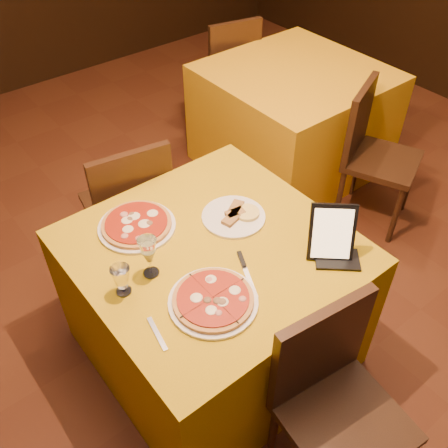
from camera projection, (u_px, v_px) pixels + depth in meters
floor at (269, 328)px, 2.71m from camera, size 6.00×7.00×0.01m
main_table at (213, 301)px, 2.37m from camera, size 1.10×1.10×0.75m
side_table at (292, 120)px, 3.58m from camera, size 1.10×1.10×0.75m
chair_main_near at (345, 421)px, 1.85m from camera, size 0.45×0.45×0.91m
chair_main_far at (126, 204)px, 2.77m from camera, size 0.44×0.44×0.91m
chair_side_near at (383, 160)px, 3.08m from camera, size 0.49×0.49×0.91m
chair_side_far at (224, 71)px, 3.98m from camera, size 0.45×0.45×0.91m
pizza_near at (213, 300)px, 1.88m from camera, size 0.34×0.34×0.03m
pizza_far at (137, 225)px, 2.18m from camera, size 0.34×0.34×0.03m
cutlet_dish at (233, 216)px, 2.23m from camera, size 0.29×0.29×0.03m
wine_glass at (149, 257)px, 1.93m from camera, size 0.09×0.09×0.19m
water_glass at (122, 280)px, 1.88m from camera, size 0.08×0.08×0.13m
tablet at (332, 232)px, 2.00m from camera, size 0.20×0.20×0.23m
knife at (247, 275)px, 1.98m from camera, size 0.12×0.23×0.01m
fork_near at (157, 334)px, 1.78m from camera, size 0.05×0.16×0.01m
fork_far at (157, 215)px, 2.25m from camera, size 0.07×0.17×0.01m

